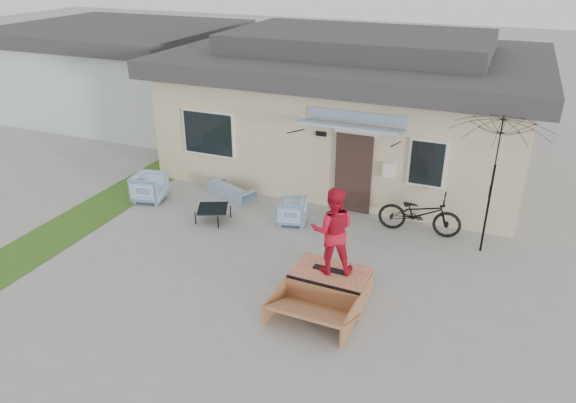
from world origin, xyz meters
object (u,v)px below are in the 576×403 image
at_px(armchair_left, 149,186).
at_px(skater, 333,229).
at_px(coffee_table, 213,214).
at_px(skateboard, 331,269).
at_px(skate_ramp, 330,282).
at_px(bicycle, 420,209).
at_px(patio_umbrella, 493,180).
at_px(loveseat, 232,187).
at_px(armchair_right, 291,210).

height_order(armchair_left, skater, skater).
distance_m(coffee_table, skateboard, 4.17).
height_order(armchair_left, skateboard, armchair_left).
distance_m(armchair_left, skate_ramp, 6.36).
xyz_separation_m(bicycle, patio_umbrella, (1.48, -0.33, 1.12)).
bearing_deg(skateboard, loveseat, 140.97).
bearing_deg(skate_ramp, patio_umbrella, 49.13).
height_order(coffee_table, skateboard, skateboard).
relative_size(loveseat, bicycle, 0.75).
bearing_deg(skater, skateboard, 180.00).
distance_m(patio_umbrella, skateboard, 4.09).
xyz_separation_m(loveseat, coffee_table, (0.26, -1.50, -0.11)).
bearing_deg(coffee_table, armchair_right, 19.48).
relative_size(armchair_right, patio_umbrella, 0.33).
xyz_separation_m(loveseat, patio_umbrella, (6.65, -0.47, 1.46)).
bearing_deg(skateboard, armchair_right, 127.62).
distance_m(armchair_right, skate_ramp, 3.15).
xyz_separation_m(loveseat, skateboard, (3.99, -3.32, 0.23)).
xyz_separation_m(armchair_left, patio_umbrella, (8.59, 0.61, 1.33)).
bearing_deg(patio_umbrella, armchair_right, -175.37).
xyz_separation_m(patio_umbrella, skater, (-2.66, -2.85, -0.33)).
bearing_deg(skate_ramp, loveseat, 141.42).
xyz_separation_m(armchair_left, bicycle, (7.11, 0.93, 0.21)).
bearing_deg(coffee_table, patio_umbrella, 9.13).
relative_size(coffee_table, skate_ramp, 0.37).
relative_size(coffee_table, bicycle, 0.37).
bearing_deg(skate_ramp, skateboard, 90.00).
distance_m(armchair_left, coffee_table, 2.25).
bearing_deg(coffee_table, skate_ramp, -26.69).
height_order(loveseat, coffee_table, loveseat).
bearing_deg(skate_ramp, bicycle, 71.60).
bearing_deg(skater, armchair_left, -39.39).
bearing_deg(skateboard, skater, 0.00).
bearing_deg(skater, skate_ramp, 69.72).
bearing_deg(patio_umbrella, coffee_table, -170.87).
height_order(loveseat, armchair_left, armchair_left).
bearing_deg(skater, bicycle, -128.95).
xyz_separation_m(armchair_right, coffee_table, (-1.87, -0.66, -0.18)).
xyz_separation_m(bicycle, skater, (-1.18, -3.18, 0.79)).
distance_m(loveseat, patio_umbrella, 6.82).
distance_m(armchair_right, skateboard, 3.11).
height_order(armchair_left, armchair_right, armchair_left).
height_order(coffee_table, bicycle, bicycle).
height_order(armchair_right, skateboard, armchair_right).
relative_size(loveseat, skate_ramp, 0.75).
xyz_separation_m(armchair_left, skate_ramp, (5.93, -2.30, -0.17)).
distance_m(bicycle, skate_ramp, 3.46).
distance_m(loveseat, coffee_table, 1.53).
bearing_deg(armchair_left, skater, -122.04).
bearing_deg(skateboard, patio_umbrella, 47.77).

